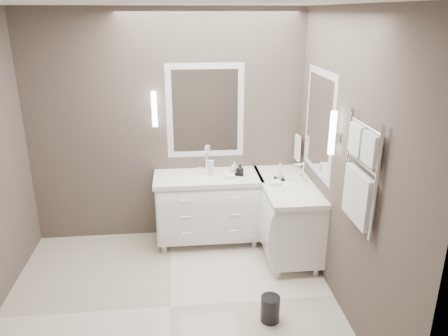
{
  "coord_description": "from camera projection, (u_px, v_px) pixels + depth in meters",
  "views": [
    {
      "loc": [
        0.15,
        -3.48,
        2.64
      ],
      "look_at": [
        0.59,
        0.7,
        1.13
      ],
      "focal_mm": 35.0,
      "sensor_mm": 36.0,
      "label": 1
    }
  ],
  "objects": [
    {
      "name": "vanity_back",
      "position": [
        208.0,
        204.0,
        5.17
      ],
      "size": [
        1.24,
        0.59,
        0.97
      ],
      "color": "white",
      "rests_on": "floor"
    },
    {
      "name": "towel_bar_corner",
      "position": [
        298.0,
        147.0,
        5.19
      ],
      "size": [
        0.03,
        0.22,
        0.3
      ],
      "color": "white",
      "rests_on": "wall_right"
    },
    {
      "name": "soap_bottle_b",
      "position": [
        240.0,
        169.0,
        5.02
      ],
      "size": [
        0.11,
        0.11,
        0.12
      ],
      "primitive_type": "imported",
      "rotation": [
        0.0,
        0.0,
        -0.19
      ],
      "color": "black",
      "rests_on": "amenity_tray_back"
    },
    {
      "name": "towel_ladder",
      "position": [
        360.0,
        179.0,
        3.45
      ],
      "size": [
        0.06,
        0.58,
        0.9
      ],
      "color": "white",
      "rests_on": "wall_right"
    },
    {
      "name": "floor",
      "position": [
        170.0,
        307.0,
        4.14
      ],
      "size": [
        3.2,
        3.0,
        0.01
      ],
      "primitive_type": "cube",
      "color": "silver",
      "rests_on": "ground"
    },
    {
      "name": "mirror_right",
      "position": [
        319.0,
        123.0,
        4.52
      ],
      "size": [
        0.02,
        0.9,
        1.1
      ],
      "color": "white",
      "rests_on": "wall_right"
    },
    {
      "name": "ceiling",
      "position": [
        155.0,
        2.0,
        3.22
      ],
      "size": [
        3.2,
        3.0,
        0.01
      ],
      "primitive_type": "cube",
      "color": "white",
      "rests_on": "wall_back"
    },
    {
      "name": "vanity_right",
      "position": [
        287.0,
        213.0,
        4.95
      ],
      "size": [
        0.59,
        1.24,
        0.97
      ],
      "color": "white",
      "rests_on": "floor"
    },
    {
      "name": "water_bottle",
      "position": [
        211.0,
        169.0,
        4.98
      ],
      "size": [
        0.09,
        0.09,
        0.19
      ],
      "primitive_type": "cylinder",
      "rotation": [
        0.0,
        0.0,
        -0.39
      ],
      "color": "silver",
      "rests_on": "vanity_back"
    },
    {
      "name": "wall_back",
      "position": [
        167.0,
        129.0,
        5.09
      ],
      "size": [
        3.2,
        0.01,
        2.7
      ],
      "primitive_type": "cube",
      "color": "#4F453F",
      "rests_on": "floor"
    },
    {
      "name": "waste_bin",
      "position": [
        270.0,
        309.0,
        3.92
      ],
      "size": [
        0.19,
        0.19,
        0.24
      ],
      "primitive_type": "cylinder",
      "rotation": [
        0.0,
        0.0,
        -0.12
      ],
      "color": "black",
      "rests_on": "floor"
    },
    {
      "name": "sconce_back",
      "position": [
        154.0,
        110.0,
        4.92
      ],
      "size": [
        0.06,
        0.06,
        0.4
      ],
      "color": "white",
      "rests_on": "wall_back"
    },
    {
      "name": "amenity_tray_right",
      "position": [
        279.0,
        179.0,
        4.9
      ],
      "size": [
        0.11,
        0.14,
        0.02
      ],
      "primitive_type": "cube",
      "rotation": [
        0.0,
        0.0,
        -0.01
      ],
      "color": "black",
      "rests_on": "vanity_right"
    },
    {
      "name": "amenity_tray_back",
      "position": [
        237.0,
        174.0,
        5.07
      ],
      "size": [
        0.17,
        0.14,
        0.02
      ],
      "primitive_type": "cube",
      "rotation": [
        0.0,
        0.0,
        -0.2
      ],
      "color": "black",
      "rests_on": "vanity_back"
    },
    {
      "name": "sconce_right",
      "position": [
        332.0,
        134.0,
        3.96
      ],
      "size": [
        0.06,
        0.06,
        0.4
      ],
      "color": "white",
      "rests_on": "wall_right"
    },
    {
      "name": "soap_bottle_c",
      "position": [
        280.0,
        171.0,
        4.86
      ],
      "size": [
        0.09,
        0.09,
        0.18
      ],
      "primitive_type": "imported",
      "rotation": [
        0.0,
        0.0,
        0.35
      ],
      "color": "white",
      "rests_on": "amenity_tray_right"
    },
    {
      "name": "mirror_back",
      "position": [
        205.0,
        111.0,
        5.05
      ],
      "size": [
        0.9,
        0.02,
        1.1
      ],
      "color": "white",
      "rests_on": "wall_back"
    },
    {
      "name": "wall_front",
      "position": [
        157.0,
        274.0,
        2.28
      ],
      "size": [
        3.2,
        0.01,
        2.7
      ],
      "primitive_type": "cube",
      "color": "#4F453F",
      "rests_on": "floor"
    },
    {
      "name": "wall_right",
      "position": [
        347.0,
        167.0,
        3.84
      ],
      "size": [
        0.01,
        3.0,
        2.7
      ],
      "primitive_type": "cube",
      "color": "#4F453F",
      "rests_on": "floor"
    },
    {
      "name": "soap_bottle_a",
      "position": [
        234.0,
        167.0,
        5.06
      ],
      "size": [
        0.06,
        0.06,
        0.13
      ],
      "primitive_type": "imported",
      "rotation": [
        0.0,
        0.0,
        0.13
      ],
      "color": "white",
      "rests_on": "amenity_tray_back"
    }
  ]
}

